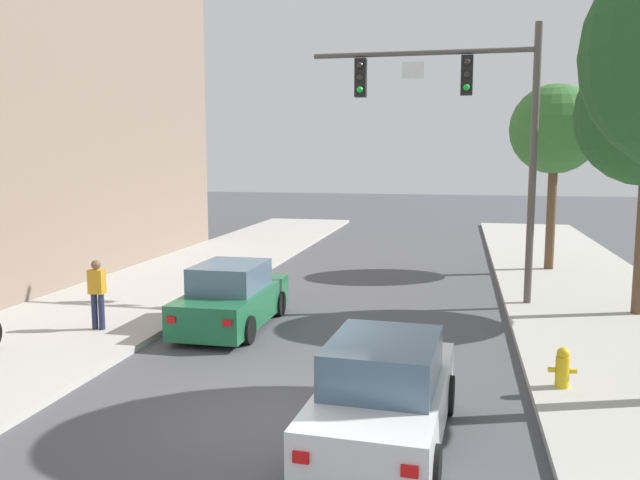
# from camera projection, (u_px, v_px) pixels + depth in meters

# --- Properties ---
(ground_plane) EXTENTS (120.00, 120.00, 0.00)m
(ground_plane) POSITION_uv_depth(u_px,v_px,m) (283.00, 417.00, 10.37)
(ground_plane) COLOR #4C4C51
(traffic_signal_mast) EXTENTS (6.12, 0.38, 7.50)m
(traffic_signal_mast) POSITION_uv_depth(u_px,v_px,m) (470.00, 113.00, 17.44)
(traffic_signal_mast) COLOR #514C47
(traffic_signal_mast) RESTS_ON sidewalk_right
(car_lead_green) EXTENTS (1.84, 4.24, 1.60)m
(car_lead_green) POSITION_uv_depth(u_px,v_px,m) (232.00, 298.00, 15.71)
(car_lead_green) COLOR #1E663D
(car_lead_green) RESTS_ON ground
(car_following_white) EXTENTS (2.01, 4.32, 1.60)m
(car_following_white) POSITION_uv_depth(u_px,v_px,m) (384.00, 396.00, 9.36)
(car_following_white) COLOR silver
(car_following_white) RESTS_ON ground
(pedestrian_sidewalk_left_walker) EXTENTS (0.36, 0.22, 1.64)m
(pedestrian_sidewalk_left_walker) POSITION_uv_depth(u_px,v_px,m) (97.00, 291.00, 14.94)
(pedestrian_sidewalk_left_walker) COLOR #232847
(pedestrian_sidewalk_left_walker) RESTS_ON sidewalk_left
(fire_hydrant) EXTENTS (0.48, 0.24, 0.72)m
(fire_hydrant) POSITION_uv_depth(u_px,v_px,m) (563.00, 367.00, 11.26)
(fire_hydrant) COLOR gold
(fire_hydrant) RESTS_ON sidewalk_right
(street_tree_third) EXTENTS (3.11, 3.11, 6.50)m
(street_tree_third) POSITION_uv_depth(u_px,v_px,m) (555.00, 130.00, 22.41)
(street_tree_third) COLOR brown
(street_tree_third) RESTS_ON sidewalk_right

